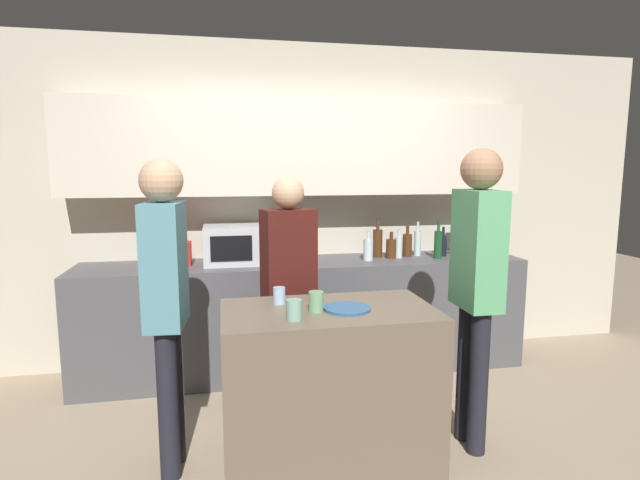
% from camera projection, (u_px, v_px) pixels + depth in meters
% --- Properties ---
extents(ground_plane, '(14.00, 14.00, 0.00)m').
position_uv_depth(ground_plane, '(348.00, 464.00, 2.83)').
color(ground_plane, gray).
extents(back_wall, '(6.40, 0.40, 2.70)m').
position_uv_depth(back_wall, '(300.00, 184.00, 4.23)').
color(back_wall, beige).
rests_on(back_wall, ground_plane).
extents(back_counter, '(3.60, 0.62, 0.92)m').
position_uv_depth(back_counter, '(306.00, 316.00, 4.12)').
color(back_counter, '#4C4C51').
rests_on(back_counter, ground_plane).
extents(kitchen_island, '(1.18, 0.67, 0.89)m').
position_uv_depth(kitchen_island, '(329.00, 385.00, 2.83)').
color(kitchen_island, brown).
rests_on(kitchen_island, ground_plane).
extents(microwave, '(0.52, 0.39, 0.30)m').
position_uv_depth(microwave, '(237.00, 244.00, 3.96)').
color(microwave, '#B7BABC').
rests_on(microwave, back_counter).
extents(toaster, '(0.26, 0.16, 0.18)m').
position_uv_depth(toaster, '(174.00, 254.00, 3.88)').
color(toaster, '#B21E19').
rests_on(toaster, back_counter).
extents(potted_plant, '(0.14, 0.14, 0.40)m').
position_uv_depth(potted_plant, '(460.00, 232.00, 4.32)').
color(potted_plant, '#333D4C').
rests_on(potted_plant, back_counter).
extents(bottle_0, '(0.08, 0.08, 0.24)m').
position_uv_depth(bottle_0, '(368.00, 249.00, 4.08)').
color(bottle_0, silver).
rests_on(bottle_0, back_counter).
extents(bottle_1, '(0.08, 0.08, 0.33)m').
position_uv_depth(bottle_1, '(378.00, 243.00, 4.23)').
color(bottle_1, '#472814').
rests_on(bottle_1, back_counter).
extents(bottle_2, '(0.09, 0.09, 0.22)m').
position_uv_depth(bottle_2, '(391.00, 248.00, 4.19)').
color(bottle_2, '#472814').
rests_on(bottle_2, back_counter).
extents(bottle_3, '(0.06, 0.06, 0.24)m').
position_uv_depth(bottle_3, '(399.00, 247.00, 4.20)').
color(bottle_3, silver).
rests_on(bottle_3, back_counter).
extents(bottle_4, '(0.08, 0.08, 0.27)m').
position_uv_depth(bottle_4, '(407.00, 245.00, 4.26)').
color(bottle_4, '#472814').
rests_on(bottle_4, back_counter).
extents(bottle_5, '(0.06, 0.06, 0.30)m').
position_uv_depth(bottle_5, '(417.00, 243.00, 4.30)').
color(bottle_5, silver).
rests_on(bottle_5, back_counter).
extents(bottle_6, '(0.07, 0.07, 0.32)m').
position_uv_depth(bottle_6, '(438.00, 244.00, 4.17)').
color(bottle_6, '#194723').
rests_on(bottle_6, back_counter).
extents(bottle_7, '(0.07, 0.07, 0.25)m').
position_uv_depth(bottle_7, '(443.00, 245.00, 4.29)').
color(bottle_7, black).
rests_on(bottle_7, back_counter).
extents(plate_on_island, '(0.26, 0.26, 0.01)m').
position_uv_depth(plate_on_island, '(347.00, 308.00, 2.74)').
color(plate_on_island, '#2D5684').
rests_on(plate_on_island, kitchen_island).
extents(cup_0, '(0.08, 0.08, 0.11)m').
position_uv_depth(cup_0, '(294.00, 310.00, 2.55)').
color(cup_0, '#7FB09C').
rests_on(cup_0, kitchen_island).
extents(cup_1, '(0.07, 0.07, 0.10)m').
position_uv_depth(cup_1, '(279.00, 296.00, 2.86)').
color(cup_1, '#9ABBDC').
rests_on(cup_1, kitchen_island).
extents(cup_2, '(0.08, 0.08, 0.11)m').
position_uv_depth(cup_2, '(316.00, 302.00, 2.70)').
color(cup_2, '#6EA476').
rests_on(cup_2, kitchen_island).
extents(person_left, '(0.23, 0.35, 1.72)m').
position_uv_depth(person_left, '(166.00, 290.00, 2.65)').
color(person_left, black).
rests_on(person_left, ground_plane).
extents(person_center, '(0.23, 0.35, 1.78)m').
position_uv_depth(person_center, '(477.00, 272.00, 2.88)').
color(person_center, black).
rests_on(person_center, ground_plane).
extents(person_right, '(0.37, 0.26, 1.61)m').
position_uv_depth(person_right, '(289.00, 276.00, 3.31)').
color(person_right, black).
rests_on(person_right, ground_plane).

